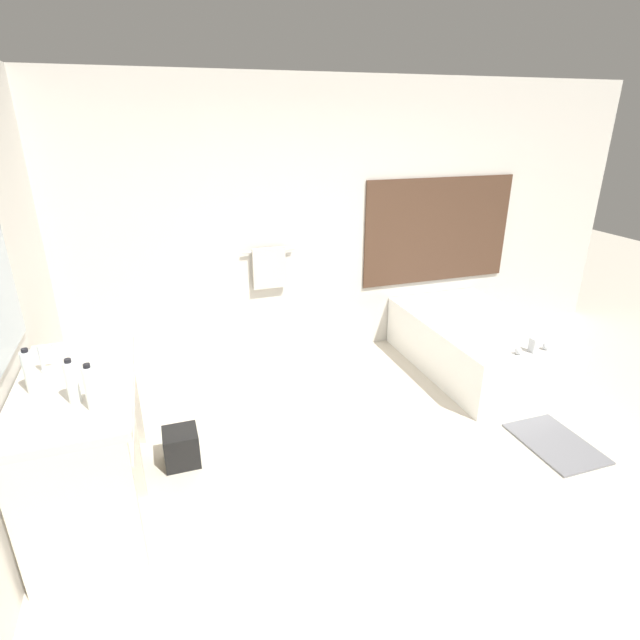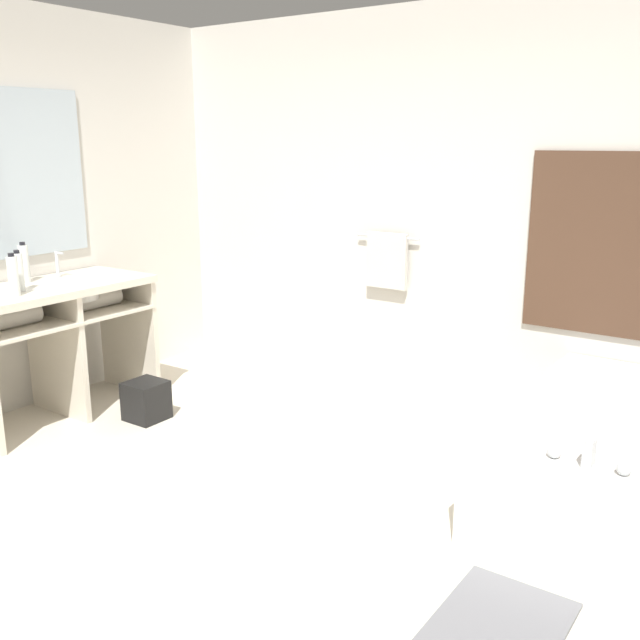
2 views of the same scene
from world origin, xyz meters
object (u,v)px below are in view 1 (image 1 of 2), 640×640
object	(u,v)px
water_bottle_1	(72,382)
waste_bin	(181,447)
water_bottle_2	(30,372)
water_bottle_3	(91,388)
bathtub	(475,341)

from	to	relation	value
water_bottle_1	waste_bin	bearing A→B (deg)	44.86
water_bottle_1	water_bottle_2	world-z (taller)	water_bottle_2
water_bottle_1	water_bottle_3	world-z (taller)	water_bottle_3
water_bottle_2	water_bottle_1	bearing A→B (deg)	-39.51
water_bottle_3	waste_bin	world-z (taller)	water_bottle_3
water_bottle_1	waste_bin	size ratio (longest dim) A/B	0.99
water_bottle_3	water_bottle_2	bearing A→B (deg)	138.78
water_bottle_1	water_bottle_2	bearing A→B (deg)	140.49
bathtub	waste_bin	distance (m)	2.94
water_bottle_2	waste_bin	world-z (taller)	water_bottle_2
water_bottle_1	water_bottle_2	xyz separation A→B (m)	(-0.23, 0.19, 0.00)
water_bottle_1	waste_bin	xyz separation A→B (m)	(0.51, 0.51, -0.90)
water_bottle_1	water_bottle_3	size ratio (longest dim) A/B	0.99
water_bottle_2	waste_bin	size ratio (longest dim) A/B	1.02
water_bottle_1	bathtub	bearing A→B (deg)	18.15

